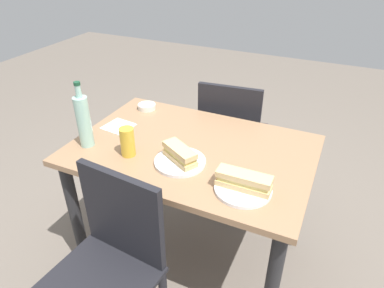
# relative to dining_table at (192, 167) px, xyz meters

# --- Properties ---
(ground_plane) EXTENTS (8.00, 8.00, 0.00)m
(ground_plane) POSITION_rel_dining_table_xyz_m (0.00, 0.00, -0.62)
(ground_plane) COLOR #6B6056
(dining_table) EXTENTS (1.15, 0.78, 0.74)m
(dining_table) POSITION_rel_dining_table_xyz_m (0.00, 0.00, 0.00)
(dining_table) COLOR #997251
(dining_table) RESTS_ON ground
(chair_far) EXTENTS (0.44, 0.44, 0.88)m
(chair_far) POSITION_rel_dining_table_xyz_m (0.01, 0.59, -0.11)
(chair_far) COLOR black
(chair_far) RESTS_ON ground
(chair_near) EXTENTS (0.44, 0.44, 0.88)m
(chair_near) POSITION_rel_dining_table_xyz_m (-0.09, -0.59, -0.11)
(chair_near) COLOR black
(chair_near) RESTS_ON ground
(plate_near) EXTENTS (0.23, 0.23, 0.01)m
(plate_near) POSITION_rel_dining_table_xyz_m (0.01, -0.14, 0.12)
(plate_near) COLOR white
(plate_near) RESTS_ON dining_table
(baguette_sandwich_near) EXTENTS (0.19, 0.15, 0.07)m
(baguette_sandwich_near) POSITION_rel_dining_table_xyz_m (0.01, -0.14, 0.16)
(baguette_sandwich_near) COLOR #DBB77A
(baguette_sandwich_near) RESTS_ON plate_near
(knife_near) EXTENTS (0.17, 0.09, 0.01)m
(knife_near) POSITION_rel_dining_table_xyz_m (0.02, -0.09, 0.13)
(knife_near) COLOR silver
(knife_near) RESTS_ON plate_near
(plate_far) EXTENTS (0.23, 0.23, 0.01)m
(plate_far) POSITION_rel_dining_table_xyz_m (0.32, -0.21, 0.12)
(plate_far) COLOR white
(plate_far) RESTS_ON dining_table
(baguette_sandwich_far) EXTENTS (0.22, 0.07, 0.07)m
(baguette_sandwich_far) POSITION_rel_dining_table_xyz_m (0.32, -0.21, 0.16)
(baguette_sandwich_far) COLOR #DBB77A
(baguette_sandwich_far) RESTS_ON plate_far
(knife_far) EXTENTS (0.18, 0.06, 0.01)m
(knife_far) POSITION_rel_dining_table_xyz_m (0.31, -0.16, 0.13)
(knife_far) COLOR silver
(knife_far) RESTS_ON plate_far
(water_bottle) EXTENTS (0.07, 0.07, 0.33)m
(water_bottle) POSITION_rel_dining_table_xyz_m (-0.47, -0.19, 0.25)
(water_bottle) COLOR #99C6B7
(water_bottle) RESTS_ON dining_table
(beer_glass) EXTENTS (0.07, 0.07, 0.14)m
(beer_glass) POSITION_rel_dining_table_xyz_m (-0.24, -0.18, 0.19)
(beer_glass) COLOR gold
(beer_glass) RESTS_ON dining_table
(olive_bowl) EXTENTS (0.10, 0.10, 0.03)m
(olive_bowl) POSITION_rel_dining_table_xyz_m (-0.42, 0.28, 0.13)
(olive_bowl) COLOR silver
(olive_bowl) RESTS_ON dining_table
(paper_napkin) EXTENTS (0.16, 0.16, 0.00)m
(paper_napkin) POSITION_rel_dining_table_xyz_m (-0.45, 0.03, 0.12)
(paper_napkin) COLOR white
(paper_napkin) RESTS_ON dining_table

